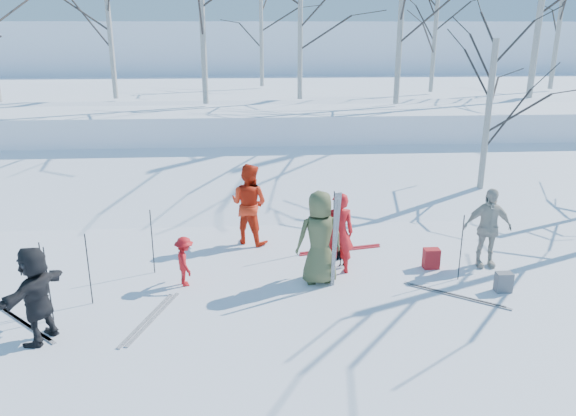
{
  "coord_description": "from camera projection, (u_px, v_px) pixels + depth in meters",
  "views": [
    {
      "loc": [
        -0.73,
        -9.14,
        4.77
      ],
      "look_at": [
        0.0,
        1.5,
        1.3
      ],
      "focal_mm": 35.0,
      "sensor_mm": 36.0,
      "label": 1
    }
  ],
  "objects": [
    {
      "name": "ground",
      "position": [
        294.0,
        301.0,
        10.19
      ],
      "size": [
        120.0,
        120.0,
        0.0
      ],
      "primitive_type": "plane",
      "color": "white",
      "rests_on": "ground"
    },
    {
      "name": "snow_ramp",
      "position": [
        275.0,
        188.0,
        16.79
      ],
      "size": [
        70.0,
        9.49,
        4.12
      ],
      "primitive_type": "cube",
      "rotation": [
        0.3,
        0.0,
        0.0
      ],
      "color": "white",
      "rests_on": "ground"
    },
    {
      "name": "snow_plateau",
      "position": [
        265.0,
        111.0,
        26.01
      ],
      "size": [
        70.0,
        18.0,
        2.2
      ],
      "primitive_type": "cube",
      "color": "white",
      "rests_on": "ground"
    },
    {
      "name": "far_hill",
      "position": [
        257.0,
        62.0,
        45.63
      ],
      "size": [
        90.0,
        30.0,
        6.0
      ],
      "primitive_type": "cube",
      "color": "white",
      "rests_on": "ground"
    },
    {
      "name": "skier_olive_center",
      "position": [
        320.0,
        238.0,
        10.7
      ],
      "size": [
        0.97,
        0.7,
        1.84
      ],
      "primitive_type": "imported",
      "rotation": [
        0.0,
        0.0,
        3.28
      ],
      "color": "#495130",
      "rests_on": "ground"
    },
    {
      "name": "skier_red_north",
      "position": [
        339.0,
        233.0,
        11.14
      ],
      "size": [
        0.63,
        0.43,
        1.69
      ],
      "primitive_type": "imported",
      "rotation": [
        0.0,
        0.0,
        3.19
      ],
      "color": "red",
      "rests_on": "ground"
    },
    {
      "name": "skier_redor_behind",
      "position": [
        249.0,
        204.0,
        12.7
      ],
      "size": [
        1.14,
        1.06,
        1.86
      ],
      "primitive_type": "imported",
      "rotation": [
        0.0,
        0.0,
        2.61
      ],
      "color": "red",
      "rests_on": "ground"
    },
    {
      "name": "skier_red_seated",
      "position": [
        185.0,
        261.0,
        10.7
      ],
      "size": [
        0.54,
        0.71,
        0.98
      ],
      "primitive_type": "imported",
      "rotation": [
        0.0,
        0.0,
        1.88
      ],
      "color": "red",
      "rests_on": "ground"
    },
    {
      "name": "skier_cream_east",
      "position": [
        487.0,
        228.0,
        11.46
      ],
      "size": [
        1.0,
        0.47,
        1.67
      ],
      "primitive_type": "imported",
      "rotation": [
        0.0,
        0.0,
        -0.06
      ],
      "color": "beige",
      "rests_on": "ground"
    },
    {
      "name": "skier_grey_west",
      "position": [
        36.0,
        295.0,
        8.71
      ],
      "size": [
        0.99,
        1.55,
        1.59
      ],
      "primitive_type": "imported",
      "rotation": [
        0.0,
        0.0,
        4.33
      ],
      "color": "black",
      "rests_on": "ground"
    },
    {
      "name": "dog",
      "position": [
        341.0,
        251.0,
        11.8
      ],
      "size": [
        0.46,
        0.68,
        0.52
      ],
      "primitive_type": "imported",
      "rotation": [
        0.0,
        0.0,
        3.45
      ],
      "color": "black",
      "rests_on": "ground"
    },
    {
      "name": "upright_ski_left",
      "position": [
        334.0,
        241.0,
        10.47
      ],
      "size": [
        0.09,
        0.16,
        1.9
      ],
      "primitive_type": "cube",
      "rotation": [
        0.07,
        0.0,
        0.11
      ],
      "color": "silver",
      "rests_on": "ground"
    },
    {
      "name": "upright_ski_right",
      "position": [
        336.0,
        239.0,
        10.53
      ],
      "size": [
        0.15,
        0.23,
        1.89
      ],
      "primitive_type": "cube",
      "rotation": [
        0.1,
        0.0,
        0.42
      ],
      "color": "silver",
      "rests_on": "ground"
    },
    {
      "name": "ski_pair_a",
      "position": [
        340.0,
        250.0,
        12.52
      ],
      "size": [
        0.96,
        1.98,
        0.02
      ],
      "primitive_type": null,
      "rotation": [
        0.0,
        0.0,
        1.78
      ],
      "color": "maroon",
      "rests_on": "ground"
    },
    {
      "name": "ski_pair_b",
      "position": [
        150.0,
        319.0,
        9.57
      ],
      "size": [
        1.31,
        2.02,
        0.02
      ],
      "primitive_type": null,
      "rotation": [
        0.0,
        0.0,
        -0.31
      ],
      "color": "silver",
      "rests_on": "ground"
    },
    {
      "name": "ski_pair_c",
      "position": [
        456.0,
        296.0,
        10.39
      ],
      "size": [
        2.01,
        2.09,
        0.02
      ],
      "primitive_type": null,
      "rotation": [
        0.0,
        0.0,
        0.94
      ],
      "color": "silver",
      "rests_on": "ground"
    },
    {
      "name": "ski_pair_d",
      "position": [
        24.0,
        323.0,
        9.43
      ],
      "size": [
        2.1,
        2.1,
        0.02
      ],
      "primitive_type": null,
      "rotation": [
        0.0,
        0.0,
        0.81
      ],
      "color": "silver",
      "rests_on": "ground"
    },
    {
      "name": "ski_pole_a",
      "position": [
        89.0,
        269.0,
        9.91
      ],
      "size": [
        0.02,
        0.02,
        1.34
      ],
      "primitive_type": "cylinder",
      "color": "black",
      "rests_on": "ground"
    },
    {
      "name": "ski_pole_b",
      "position": [
        152.0,
        242.0,
        11.18
      ],
      "size": [
        0.02,
        0.02,
        1.34
      ],
      "primitive_type": "cylinder",
      "color": "black",
      "rests_on": "ground"
    },
    {
      "name": "ski_pole_c",
      "position": [
        334.0,
        220.0,
        12.43
      ],
      "size": [
        0.02,
        0.02,
        1.34
      ],
      "primitive_type": "cylinder",
      "color": "black",
      "rests_on": "ground"
    },
    {
      "name": "ski_pole_d",
      "position": [
        44.0,
        279.0,
        9.53
      ],
      "size": [
        0.02,
        0.02,
        1.34
      ],
      "primitive_type": "cylinder",
      "color": "black",
      "rests_on": "ground"
    },
    {
      "name": "ski_pole_e",
      "position": [
        48.0,
        284.0,
        9.34
      ],
      "size": [
        0.02,
        0.02,
        1.34
      ],
      "primitive_type": "cylinder",
      "color": "black",
      "rests_on": "ground"
    },
    {
      "name": "ski_pole_f",
      "position": [
        461.0,
        248.0,
        10.88
      ],
      "size": [
        0.02,
        0.02,
        1.34
      ],
      "primitive_type": "cylinder",
      "color": "black",
      "rests_on": "ground"
    },
    {
      "name": "ski_pole_g",
      "position": [
        311.0,
        224.0,
        12.17
      ],
      "size": [
        0.02,
        0.02,
        1.34
      ],
      "primitive_type": "cylinder",
      "color": "black",
      "rests_on": "ground"
    },
    {
      "name": "backpack_red",
      "position": [
        431.0,
        258.0,
        11.54
      ],
      "size": [
        0.32,
        0.22,
        0.42
      ],
      "primitive_type": "cube",
      "color": "#AB1A1E",
      "rests_on": "ground"
    },
    {
      "name": "backpack_grey",
      "position": [
        504.0,
        282.0,
        10.52
      ],
      "size": [
        0.3,
        0.2,
        0.38
      ],
      "primitive_type": "cube",
      "color": "#5B5D63",
      "rests_on": "ground"
    },
    {
      "name": "backpack_dark",
      "position": [
        339.0,
        248.0,
        12.11
      ],
      "size": [
        0.34,
        0.24,
        0.4
      ],
      "primitive_type": "cube",
      "color": "black",
      "rests_on": "ground"
    },
    {
      "name": "birch_plateau_a",
      "position": [
        401.0,
        15.0,
        18.56
      ],
      "size": [
        4.66,
        4.66,
        5.8
      ],
      "primitive_type": null,
      "color": "silver",
      "rests_on": "snow_plateau"
    },
    {
      "name": "birch_plateau_b",
      "position": [
        300.0,
        28.0,
        19.95
      ],
      "size": [
        4.12,
        4.12,
        5.02
      ],
      "primitive_type": null,
      "color": "silver",
      "rests_on": "snow_plateau"
    },
    {
      "name": "birch_plateau_c",
      "position": [
        435.0,
        36.0,
        22.29
      ],
      "size": [
        3.63,
        3.63,
        4.33
      ],
      "primitive_type": null,
      "color": "silver",
      "rests_on": "snow_plateau"
    },
    {
      "name": "birch_plateau_e",
      "position": [
        109.0,
        26.0,
        20.06
      ],
      "size": [
        4.17,
        4.17,
        5.11
      ],
      "primitive_type": null,
      "color": "silver",
      "rests_on": "snow_plateau"
    },
    {
      "name": "birch_plateau_h",
      "position": [
        261.0,
        31.0,
        24.4
      ],
      "size": [
        3.88,
        3.88,
        4.69
      ],
      "primitive_type": null,
      "color": "silver",
      "rests_on": "snow_plateau"
    },
    {
      "name": "birch_plateau_i",
      "position": [
        561.0,
        14.0,
        23.1
      ],
      "size": [
        4.84,
        4.84,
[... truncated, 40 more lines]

